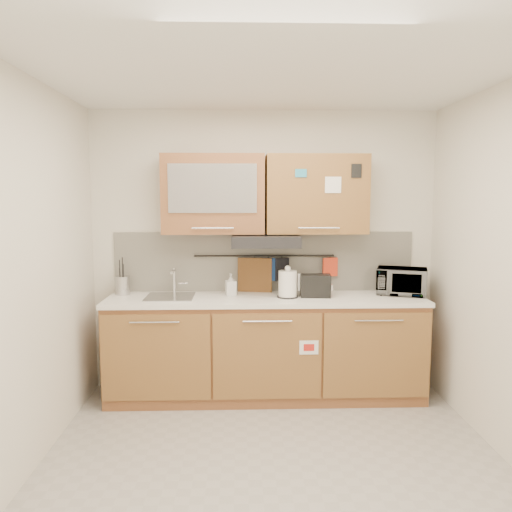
{
  "coord_description": "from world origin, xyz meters",
  "views": [
    {
      "loc": [
        -0.22,
        -3.17,
        1.81
      ],
      "look_at": [
        -0.09,
        1.05,
        1.31
      ],
      "focal_mm": 35.0,
      "sensor_mm": 36.0,
      "label": 1
    }
  ],
  "objects": [
    {
      "name": "base_cabinet",
      "position": [
        0.0,
        1.19,
        0.41
      ],
      "size": [
        2.8,
        0.64,
        0.88
      ],
      "color": "brown",
      "rests_on": "floor"
    },
    {
      "name": "range_hood",
      "position": [
        0.0,
        1.25,
        1.42
      ],
      "size": [
        0.6,
        0.46,
        0.1
      ],
      "primitive_type": "cube",
      "color": "black",
      "rests_on": "upper_cabinets"
    },
    {
      "name": "backsplash",
      "position": [
        0.0,
        1.49,
        1.2
      ],
      "size": [
        2.8,
        0.02,
        0.56
      ],
      "primitive_type": "cube",
      "color": "silver",
      "rests_on": "countertop"
    },
    {
      "name": "floor",
      "position": [
        0.0,
        0.0,
        0.0
      ],
      "size": [
        3.2,
        3.2,
        0.0
      ],
      "primitive_type": "plane",
      "color": "#9E9993",
      "rests_on": "ground"
    },
    {
      "name": "upper_cabinets",
      "position": [
        -0.0,
        1.32,
        1.83
      ],
      "size": [
        1.82,
        0.37,
        0.7
      ],
      "color": "brown",
      "rests_on": "wall_back"
    },
    {
      "name": "microwave",
      "position": [
        1.25,
        1.28,
        1.04
      ],
      "size": [
        0.51,
        0.42,
        0.24
      ],
      "primitive_type": "imported",
      "rotation": [
        0.0,
        0.0,
        -0.34
      ],
      "color": "#999999",
      "rests_on": "countertop"
    },
    {
      "name": "kettle",
      "position": [
        0.2,
        1.17,
        1.03
      ],
      "size": [
        0.22,
        0.2,
        0.29
      ],
      "rotation": [
        0.0,
        0.0,
        0.3
      ],
      "color": "white",
      "rests_on": "countertop"
    },
    {
      "name": "ceiling",
      "position": [
        0.0,
        0.0,
        2.6
      ],
      "size": [
        3.2,
        3.2,
        0.0
      ],
      "primitive_type": "plane",
      "rotation": [
        3.14,
        0.0,
        0.0
      ],
      "color": "white",
      "rests_on": "wall_back"
    },
    {
      "name": "utensil_crock",
      "position": [
        -1.3,
        1.34,
        1.01
      ],
      "size": [
        0.18,
        0.18,
        0.34
      ],
      "rotation": [
        0.0,
        0.0,
        0.4
      ],
      "color": "#B7B7BC",
      "rests_on": "countertop"
    },
    {
      "name": "pot_holder",
      "position": [
        0.62,
        1.44,
        1.15
      ],
      "size": [
        0.14,
        0.05,
        0.17
      ],
      "primitive_type": "cube",
      "rotation": [
        0.0,
        0.0,
        0.2
      ],
      "color": "red",
      "rests_on": "utensil_rail"
    },
    {
      "name": "countertop",
      "position": [
        0.0,
        1.19,
        0.9
      ],
      "size": [
        2.82,
        0.62,
        0.04
      ],
      "primitive_type": "cube",
      "color": "white",
      "rests_on": "base_cabinet"
    },
    {
      "name": "toaster",
      "position": [
        0.45,
        1.19,
        1.02
      ],
      "size": [
        0.28,
        0.18,
        0.2
      ],
      "rotation": [
        0.0,
        0.0,
        -0.08
      ],
      "color": "black",
      "rests_on": "countertop"
    },
    {
      "name": "dark_pouch",
      "position": [
        0.16,
        1.44,
        1.13
      ],
      "size": [
        0.14,
        0.09,
        0.22
      ],
      "primitive_type": "cube",
      "rotation": [
        0.0,
        0.0,
        0.42
      ],
      "color": "black",
      "rests_on": "utensil_rail"
    },
    {
      "name": "oven_mitt",
      "position": [
        0.04,
        1.44,
        1.13
      ],
      "size": [
        0.13,
        0.05,
        0.21
      ],
      "primitive_type": "cube",
      "rotation": [
        0.0,
        0.0,
        -0.14
      ],
      "color": "navy",
      "rests_on": "utensil_rail"
    },
    {
      "name": "wall_left",
      "position": [
        -1.6,
        0.0,
        1.3
      ],
      "size": [
        0.0,
        3.0,
        3.0
      ],
      "primitive_type": "plane",
      "rotation": [
        1.57,
        0.0,
        1.57
      ],
      "color": "silver",
      "rests_on": "ground"
    },
    {
      "name": "utensil_rail",
      "position": [
        0.0,
        1.45,
        1.26
      ],
      "size": [
        1.3,
        0.02,
        0.02
      ],
      "primitive_type": "cylinder",
      "rotation": [
        0.0,
        1.57,
        0.0
      ],
      "color": "black",
      "rests_on": "backsplash"
    },
    {
      "name": "sink",
      "position": [
        -0.85,
        1.21,
        0.92
      ],
      "size": [
        0.42,
        0.4,
        0.26
      ],
      "color": "silver",
      "rests_on": "countertop"
    },
    {
      "name": "cutting_board",
      "position": [
        -0.09,
        1.44,
        1.04
      ],
      "size": [
        0.32,
        0.07,
        0.39
      ],
      "primitive_type": "cube",
      "rotation": [
        0.0,
        0.0,
        -0.16
      ],
      "color": "brown",
      "rests_on": "utensil_rail"
    },
    {
      "name": "soap_bottle",
      "position": [
        -0.31,
        1.28,
        1.02
      ],
      "size": [
        0.11,
        0.11,
        0.2
      ],
      "primitive_type": "imported",
      "rotation": [
        0.0,
        0.0,
        0.21
      ],
      "color": "#999999",
      "rests_on": "countertop"
    },
    {
      "name": "wall_back",
      "position": [
        0.0,
        1.5,
        1.3
      ],
      "size": [
        3.2,
        0.0,
        3.2
      ],
      "primitive_type": "plane",
      "rotation": [
        1.57,
        0.0,
        0.0
      ],
      "color": "silver",
      "rests_on": "ground"
    }
  ]
}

